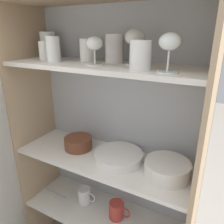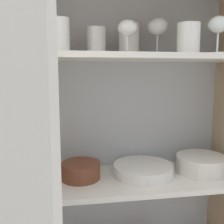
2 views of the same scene
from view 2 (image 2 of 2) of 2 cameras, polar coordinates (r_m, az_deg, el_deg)
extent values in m
cube|color=#B2B7BC|center=(1.24, 1.00, -10.35)|extent=(0.97, 0.02, 1.47)
cube|color=silver|center=(1.10, 2.58, -14.61)|extent=(0.94, 0.32, 0.02)
cube|color=silver|center=(1.01, 2.76, 11.75)|extent=(0.94, 0.32, 0.02)
cylinder|color=white|center=(1.09, -19.06, 15.25)|extent=(0.08, 0.08, 0.14)
cylinder|color=white|center=(1.02, 16.28, 15.05)|extent=(0.08, 0.08, 0.11)
cylinder|color=white|center=(1.00, -16.62, 14.74)|extent=(0.06, 0.06, 0.09)
cylinder|color=white|center=(0.96, -11.20, 15.98)|extent=(0.07, 0.07, 0.12)
cylinder|color=white|center=(1.05, -3.47, 15.07)|extent=(0.07, 0.07, 0.11)
cylinder|color=silver|center=(1.10, 3.70, 15.36)|extent=(0.08, 0.08, 0.13)
cylinder|color=white|center=(1.05, 21.88, 11.76)|extent=(0.07, 0.07, 0.01)
cylinder|color=white|center=(1.06, 21.99, 13.79)|extent=(0.01, 0.01, 0.07)
ellipsoid|color=white|center=(1.07, 22.19, 17.24)|extent=(0.07, 0.07, 0.06)
cylinder|color=white|center=(1.10, 9.78, 12.07)|extent=(0.07, 0.07, 0.01)
cylinder|color=white|center=(1.10, 9.84, 14.19)|extent=(0.01, 0.01, 0.08)
ellipsoid|color=white|center=(1.11, 9.93, 17.87)|extent=(0.08, 0.08, 0.07)
cylinder|color=white|center=(0.97, 3.53, 12.68)|extent=(0.07, 0.07, 0.01)
cylinder|color=white|center=(0.97, 3.55, 14.52)|extent=(0.01, 0.01, 0.06)
ellipsoid|color=white|center=(0.98, 3.58, 17.82)|extent=(0.07, 0.07, 0.06)
cylinder|color=white|center=(1.13, 6.79, -13.21)|extent=(0.25, 0.25, 0.01)
cylinder|color=white|center=(1.13, 6.80, -12.78)|extent=(0.25, 0.25, 0.01)
cylinder|color=white|center=(1.12, 6.81, -12.35)|extent=(0.25, 0.25, 0.01)
cylinder|color=white|center=(1.12, 6.81, -11.92)|extent=(0.25, 0.25, 0.01)
cylinder|color=white|center=(1.12, 6.82, -11.49)|extent=(0.25, 0.25, 0.01)
cylinder|color=silver|center=(1.20, 18.83, -10.63)|extent=(0.21, 0.21, 0.07)
torus|color=silver|center=(1.19, 18.90, -9.16)|extent=(0.20, 0.20, 0.01)
cylinder|color=brown|center=(1.08, -6.84, -12.54)|extent=(0.16, 0.16, 0.07)
torus|color=brown|center=(1.07, -6.87, -11.10)|extent=(0.16, 0.16, 0.01)
camera|label=1|loc=(0.77, 72.62, 18.05)|focal=35.00mm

